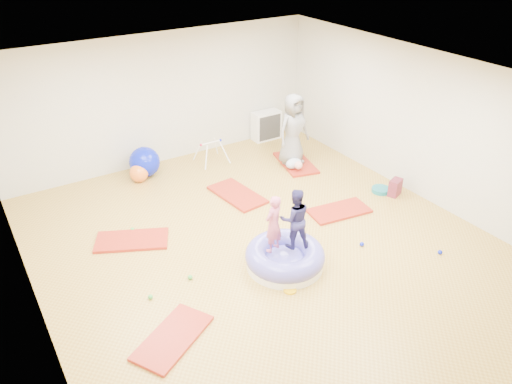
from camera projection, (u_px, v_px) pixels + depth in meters
room at (266, 172)px, 7.63m from camera, size 7.01×8.01×2.81m
gym_mat_front_left at (173, 338)px, 6.50m from camera, size 1.26×1.06×0.05m
gym_mat_mid_left at (132, 240)px, 8.43m from camera, size 1.34×1.06×0.05m
gym_mat_center_back at (237, 195)px, 9.79m from camera, size 0.76×1.30×0.05m
gym_mat_right at (339, 211)px, 9.26m from camera, size 1.20×0.72×0.05m
gym_mat_rear_right at (296, 163)px, 11.03m from camera, size 0.90×1.35×0.05m
inflatable_cushion at (285, 257)px, 7.79m from camera, size 1.25×1.25×0.39m
child_pink at (273, 221)px, 7.45m from camera, size 0.40×0.33×0.95m
child_navy at (295, 216)px, 7.53m from camera, size 0.59×0.53×0.99m
adult_caregiver at (293, 129)px, 10.61m from camera, size 0.80×0.56×1.56m
infant at (295, 164)px, 10.67m from camera, size 0.37×0.38×0.22m
ball_pit_balls at (265, 250)px, 8.16m from camera, size 4.47×3.39×0.07m
exercise_ball_blue at (145, 162)px, 10.40m from camera, size 0.64×0.64×0.64m
exercise_ball_orange at (139, 173)px, 10.24m from camera, size 0.38×0.38×0.38m
infant_play_gym at (211, 149)px, 10.95m from camera, size 0.65×0.61×0.50m
cube_shelf at (266, 125)px, 12.10m from camera, size 0.70×0.34×0.70m
balance_disc at (381, 190)px, 9.92m from camera, size 0.36×0.36×0.08m
backpack at (395, 187)px, 9.75m from camera, size 0.33×0.27×0.33m
yellow_toy at (290, 290)px, 7.33m from camera, size 0.19×0.19×0.03m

